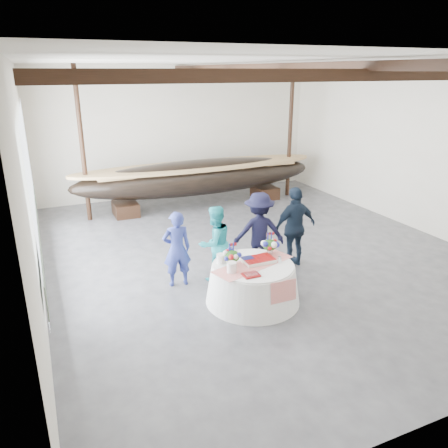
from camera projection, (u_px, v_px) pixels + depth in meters
name	position (u px, v px, depth m)	size (l,w,h in m)	color
floor	(255.00, 251.00, 11.05)	(10.00, 12.00, 0.01)	#3D3D42
wall_back	(178.00, 132.00, 15.48)	(10.00, 0.02, 4.50)	silver
wall_left	(27.00, 184.00, 8.41)	(0.02, 12.00, 4.50)	silver
wall_right	(416.00, 148.00, 12.19)	(0.02, 12.00, 4.50)	silver
ceiling	(260.00, 61.00, 9.55)	(10.00, 12.00, 0.01)	white
pavilion_structure	(245.00, 84.00, 10.35)	(9.80, 11.76, 4.50)	black
open_bay	(32.00, 192.00, 9.43)	(0.03, 7.00, 3.20)	silver
longboat_display	(199.00, 177.00, 14.37)	(8.28, 1.66, 1.55)	black
banquet_table	(253.00, 283.00, 8.52)	(1.85, 1.85, 0.79)	white
tabletop_items	(250.00, 255.00, 8.46)	(1.79, 1.05, 0.40)	red
guest_woman_blue	(177.00, 249.00, 9.05)	(0.59, 0.39, 1.63)	navy
guest_woman_teal	(215.00, 243.00, 9.32)	(0.80, 0.62, 1.65)	teal
guest_man_left	(259.00, 232.00, 9.74)	(1.17, 0.67, 1.81)	black
guest_man_right	(295.00, 227.00, 9.94)	(1.10, 0.46, 1.88)	#131F30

